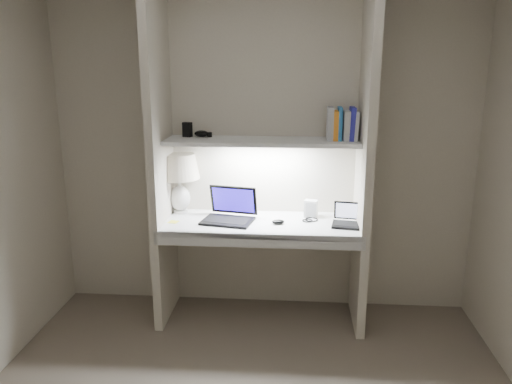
# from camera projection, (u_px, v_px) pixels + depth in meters

# --- Properties ---
(back_wall) EXTENTS (3.20, 0.01, 2.50)m
(back_wall) POSITION_uv_depth(u_px,v_px,m) (263.00, 151.00, 3.81)
(back_wall) COLOR beige
(back_wall) RESTS_ON floor
(alcove_panel_left) EXTENTS (0.06, 0.55, 2.50)m
(alcove_panel_left) POSITION_uv_depth(u_px,v_px,m) (160.00, 156.00, 3.60)
(alcove_panel_left) COLOR beige
(alcove_panel_left) RESTS_ON floor
(alcove_panel_right) EXTENTS (0.06, 0.55, 2.50)m
(alcove_panel_right) POSITION_uv_depth(u_px,v_px,m) (365.00, 159.00, 3.49)
(alcove_panel_right) COLOR beige
(alcove_panel_right) RESTS_ON floor
(desk) EXTENTS (1.40, 0.55, 0.04)m
(desk) POSITION_uv_depth(u_px,v_px,m) (261.00, 224.00, 3.67)
(desk) COLOR white
(desk) RESTS_ON alcove_panel_left
(desk_apron) EXTENTS (1.46, 0.03, 0.10)m
(desk_apron) POSITION_uv_depth(u_px,v_px,m) (258.00, 240.00, 3.43)
(desk_apron) COLOR silver
(desk_apron) RESTS_ON desk
(shelf) EXTENTS (1.40, 0.36, 0.03)m
(shelf) POSITION_uv_depth(u_px,v_px,m) (262.00, 141.00, 3.61)
(shelf) COLOR silver
(shelf) RESTS_ON back_wall
(strip_light) EXTENTS (0.60, 0.04, 0.02)m
(strip_light) POSITION_uv_depth(u_px,v_px,m) (262.00, 144.00, 3.62)
(strip_light) COLOR white
(strip_light) RESTS_ON shelf
(table_lamp) EXTENTS (0.32, 0.32, 0.46)m
(table_lamp) POSITION_uv_depth(u_px,v_px,m) (179.00, 173.00, 3.81)
(table_lamp) COLOR white
(table_lamp) RESTS_ON desk
(laptop_main) EXTENTS (0.41, 0.37, 0.24)m
(laptop_main) POSITION_uv_depth(u_px,v_px,m) (230.00, 213.00, 3.69)
(laptop_main) COLOR black
(laptop_main) RESTS_ON desk
(laptop_netbook) EXTENTS (0.28, 0.25, 0.16)m
(laptop_netbook) POSITION_uv_depth(u_px,v_px,m) (350.00, 220.00, 3.58)
(laptop_netbook) COLOR black
(laptop_netbook) RESTS_ON desk
(speaker) EXTENTS (0.11, 0.09, 0.13)m
(speaker) POSITION_uv_depth(u_px,v_px,m) (311.00, 209.00, 3.76)
(speaker) COLOR silver
(speaker) RESTS_ON desk
(mouse) EXTENTS (0.10, 0.08, 0.03)m
(mouse) POSITION_uv_depth(u_px,v_px,m) (278.00, 222.00, 3.61)
(mouse) COLOR black
(mouse) RESTS_ON desk
(cable_coil) EXTENTS (0.12, 0.12, 0.01)m
(cable_coil) POSITION_uv_depth(u_px,v_px,m) (311.00, 219.00, 3.70)
(cable_coil) COLOR black
(cable_coil) RESTS_ON desk
(sticky_note) EXTENTS (0.08, 0.08, 0.00)m
(sticky_note) POSITION_uv_depth(u_px,v_px,m) (173.00, 222.00, 3.66)
(sticky_note) COLOR yellow
(sticky_note) RESTS_ON desk
(book_row) EXTENTS (0.22, 0.16, 0.24)m
(book_row) POSITION_uv_depth(u_px,v_px,m) (342.00, 125.00, 3.56)
(book_row) COLOR silver
(book_row) RESTS_ON shelf
(shelf_box) EXTENTS (0.07, 0.06, 0.11)m
(shelf_box) POSITION_uv_depth(u_px,v_px,m) (187.00, 130.00, 3.72)
(shelf_box) COLOR black
(shelf_box) RESTS_ON shelf
(shelf_gadget) EXTENTS (0.13, 0.10, 0.05)m
(shelf_gadget) POSITION_uv_depth(u_px,v_px,m) (202.00, 134.00, 3.72)
(shelf_gadget) COLOR black
(shelf_gadget) RESTS_ON shelf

